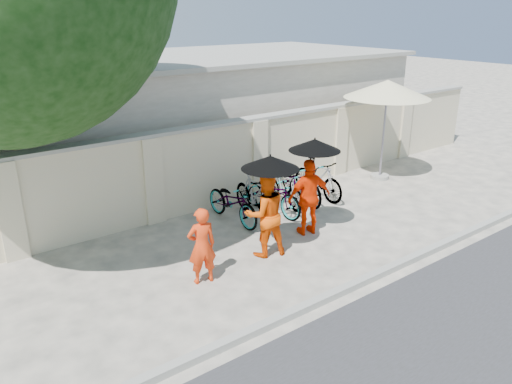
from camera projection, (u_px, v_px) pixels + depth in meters
ground at (273, 260)px, 9.84m from camera, size 80.00×80.00×0.00m
kerb at (335, 294)px, 8.54m from camera, size 40.00×0.16×0.12m
compound_wall at (224, 164)px, 12.45m from camera, size 20.00×0.30×2.00m
building_behind at (183, 112)px, 15.66m from camera, size 14.00×6.00×3.20m
monk_left at (202, 246)px, 8.80m from camera, size 0.58×0.44×1.43m
monk_center at (265, 214)px, 9.77m from camera, size 0.99×0.86×1.74m
parasol_center at (270, 162)px, 9.37m from camera, size 1.11×1.11×1.08m
monk_right at (309, 197)px, 10.71m from camera, size 1.06×0.65×1.69m
parasol_right at (315, 145)px, 10.26m from camera, size 1.08×1.08×1.18m
patio_umbrella at (387, 90)px, 13.68m from camera, size 2.73×2.73×2.83m
bike_0 at (233, 202)px, 11.45m from camera, size 0.68×1.85×0.97m
bike_1 at (255, 196)px, 11.62m from camera, size 0.74×1.87×1.09m
bike_2 at (272, 194)px, 11.93m from camera, size 0.83×1.94×0.99m
bike_3 at (284, 187)px, 12.39m from camera, size 0.57×1.62×0.95m
bike_4 at (299, 182)px, 12.69m from camera, size 0.93×2.02×1.02m
bike_5 at (318, 178)px, 12.88m from camera, size 0.52×1.77×1.06m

